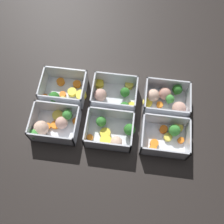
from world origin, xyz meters
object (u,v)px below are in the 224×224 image
(container_near_center, at_px, (111,132))
(container_far_right, at_px, (167,99))
(container_near_right, at_px, (166,136))
(container_near_left, at_px, (53,124))
(container_far_center, at_px, (114,95))
(container_far_left, at_px, (64,91))

(container_near_center, height_order, container_far_right, same)
(container_near_right, height_order, container_far_right, same)
(container_near_left, bearing_deg, container_near_right, 1.31)
(container_far_center, bearing_deg, container_near_center, -86.05)
(container_near_left, relative_size, container_far_center, 0.94)
(container_far_left, height_order, container_far_center, same)
(container_near_left, xyz_separation_m, container_near_right, (0.38, 0.01, -0.00))
(container_near_left, relative_size, container_near_right, 1.02)
(container_far_left, xyz_separation_m, container_far_right, (0.36, 0.01, 0.00))
(container_far_right, bearing_deg, container_near_center, -140.85)
(container_near_right, xyz_separation_m, container_far_right, (-0.00, 0.13, 0.00))
(container_near_center, xyz_separation_m, container_near_right, (0.18, 0.01, -0.00))
(container_near_center, distance_m, container_far_right, 0.23)
(container_near_center, xyz_separation_m, container_far_right, (0.18, 0.14, 0.00))
(container_near_left, distance_m, container_far_right, 0.40)
(container_near_center, relative_size, container_near_right, 1.05)
(container_near_center, height_order, container_far_center, same)
(container_near_right, bearing_deg, container_far_center, 145.72)
(container_near_left, xyz_separation_m, container_far_right, (0.37, 0.14, 0.00))
(container_near_right, bearing_deg, container_near_left, -178.69)
(container_near_center, relative_size, container_far_right, 1.01)
(container_far_left, relative_size, container_far_center, 0.99)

